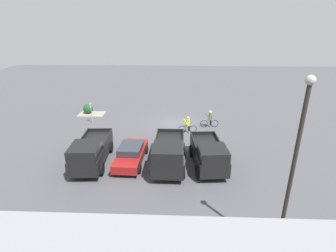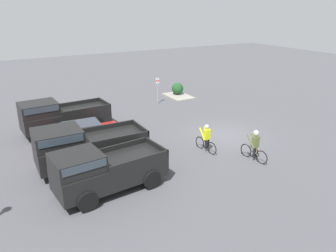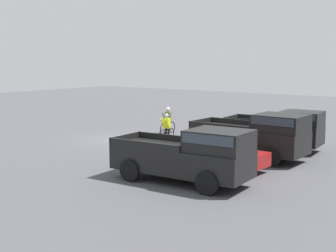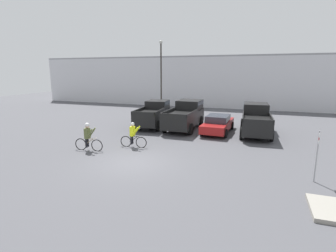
{
  "view_description": "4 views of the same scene",
  "coord_description": "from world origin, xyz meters",
  "px_view_note": "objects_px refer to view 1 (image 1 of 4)",
  "views": [
    {
      "loc": [
        -0.36,
        25.47,
        9.6
      ],
      "look_at": [
        0.49,
        3.99,
        1.2
      ],
      "focal_mm": 28.0,
      "sensor_mm": 36.0,
      "label": 1
    },
    {
      "loc": [
        -15.02,
        12.88,
        7.84
      ],
      "look_at": [
        0.49,
        3.99,
        1.2
      ],
      "focal_mm": 35.0,
      "sensor_mm": 36.0,
      "label": 2
    },
    {
      "loc": [
        20.35,
        18.76,
        4.75
      ],
      "look_at": [
        0.49,
        3.99,
        1.2
      ],
      "focal_mm": 50.0,
      "sensor_mm": 36.0,
      "label": 3
    },
    {
      "loc": [
        6.08,
        -11.7,
        4.7
      ],
      "look_at": [
        0.49,
        3.99,
        1.2
      ],
      "focal_mm": 28.0,
      "sensor_mm": 36.0,
      "label": 4
    }
  ],
  "objects_px": {
    "pickup_truck_0": "(209,154)",
    "fire_lane_sign": "(91,110)",
    "lamppost": "(294,164)",
    "cyclist_1": "(210,119)",
    "sedan_0": "(131,154)",
    "pickup_truck_1": "(169,153)",
    "shrub": "(88,109)",
    "pickup_truck_2": "(90,151)",
    "cyclist_0": "(188,125)"
  },
  "relations": [
    {
      "from": "pickup_truck_1",
      "to": "cyclist_0",
      "type": "xyz_separation_m",
      "value": [
        -1.56,
        -6.5,
        -0.38
      ]
    },
    {
      "from": "sedan_0",
      "to": "cyclist_1",
      "type": "xyz_separation_m",
      "value": [
        -6.56,
        -7.39,
        0.19
      ]
    },
    {
      "from": "sedan_0",
      "to": "cyclist_1",
      "type": "bearing_deg",
      "value": -131.62
    },
    {
      "from": "fire_lane_sign",
      "to": "lamppost",
      "type": "xyz_separation_m",
      "value": [
        -13.29,
        16.11,
        3.24
      ]
    },
    {
      "from": "pickup_truck_0",
      "to": "shrub",
      "type": "xyz_separation_m",
      "value": [
        12.37,
        -11.36,
        -0.43
      ]
    },
    {
      "from": "pickup_truck_1",
      "to": "cyclist_0",
      "type": "relative_size",
      "value": 3.19
    },
    {
      "from": "pickup_truck_1",
      "to": "fire_lane_sign",
      "type": "height_order",
      "value": "fire_lane_sign"
    },
    {
      "from": "pickup_truck_1",
      "to": "cyclist_1",
      "type": "xyz_separation_m",
      "value": [
        -3.77,
        -8.05,
        -0.29
      ]
    },
    {
      "from": "shrub",
      "to": "pickup_truck_0",
      "type": "bearing_deg",
      "value": 137.46
    },
    {
      "from": "pickup_truck_0",
      "to": "pickup_truck_2",
      "type": "bearing_deg",
      "value": 0.06
    },
    {
      "from": "sedan_0",
      "to": "pickup_truck_2",
      "type": "height_order",
      "value": "pickup_truck_2"
    },
    {
      "from": "sedan_0",
      "to": "pickup_truck_2",
      "type": "bearing_deg",
      "value": 13.19
    },
    {
      "from": "pickup_truck_2",
      "to": "shrub",
      "type": "relative_size",
      "value": 5.31
    },
    {
      "from": "cyclist_1",
      "to": "lamppost",
      "type": "distance_m",
      "value": 16.03
    },
    {
      "from": "pickup_truck_0",
      "to": "cyclist_0",
      "type": "height_order",
      "value": "pickup_truck_0"
    },
    {
      "from": "pickup_truck_0",
      "to": "fire_lane_sign",
      "type": "height_order",
      "value": "fire_lane_sign"
    },
    {
      "from": "sedan_0",
      "to": "cyclist_1",
      "type": "distance_m",
      "value": 9.89
    },
    {
      "from": "sedan_0",
      "to": "shrub",
      "type": "relative_size",
      "value": 4.47
    },
    {
      "from": "pickup_truck_2",
      "to": "shrub",
      "type": "distance_m",
      "value": 12.05
    },
    {
      "from": "cyclist_0",
      "to": "lamppost",
      "type": "bearing_deg",
      "value": 104.01
    },
    {
      "from": "pickup_truck_0",
      "to": "pickup_truck_1",
      "type": "distance_m",
      "value": 2.84
    },
    {
      "from": "cyclist_1",
      "to": "lamppost",
      "type": "relative_size",
      "value": 0.23
    },
    {
      "from": "pickup_truck_2",
      "to": "shrub",
      "type": "xyz_separation_m",
      "value": [
        3.97,
        -11.36,
        -0.47
      ]
    },
    {
      "from": "pickup_truck_2",
      "to": "sedan_0",
      "type": "bearing_deg",
      "value": -166.81
    },
    {
      "from": "cyclist_1",
      "to": "fire_lane_sign",
      "type": "relative_size",
      "value": 0.8
    },
    {
      "from": "cyclist_0",
      "to": "lamppost",
      "type": "xyz_separation_m",
      "value": [
        -3.49,
        13.99,
        3.82
      ]
    },
    {
      "from": "cyclist_1",
      "to": "fire_lane_sign",
      "type": "bearing_deg",
      "value": -2.74
    },
    {
      "from": "pickup_truck_1",
      "to": "shrub",
      "type": "xyz_separation_m",
      "value": [
        9.54,
        -11.38,
        -0.49
      ]
    },
    {
      "from": "lamppost",
      "to": "shrub",
      "type": "xyz_separation_m",
      "value": [
        14.59,
        -18.87,
        -3.94
      ]
    },
    {
      "from": "lamppost",
      "to": "shrub",
      "type": "bearing_deg",
      "value": -52.29
    },
    {
      "from": "pickup_truck_0",
      "to": "cyclist_0",
      "type": "distance_m",
      "value": 6.61
    },
    {
      "from": "pickup_truck_1",
      "to": "cyclist_0",
      "type": "height_order",
      "value": "pickup_truck_1"
    },
    {
      "from": "pickup_truck_1",
      "to": "cyclist_1",
      "type": "bearing_deg",
      "value": -115.08
    },
    {
      "from": "cyclist_0",
      "to": "pickup_truck_1",
      "type": "bearing_deg",
      "value": 76.5
    },
    {
      "from": "pickup_truck_0",
      "to": "pickup_truck_2",
      "type": "xyz_separation_m",
      "value": [
        8.41,
        0.01,
        0.03
      ]
    },
    {
      "from": "pickup_truck_2",
      "to": "lamppost",
      "type": "height_order",
      "value": "lamppost"
    },
    {
      "from": "pickup_truck_1",
      "to": "shrub",
      "type": "bearing_deg",
      "value": -50.04
    },
    {
      "from": "pickup_truck_0",
      "to": "sedan_0",
      "type": "xyz_separation_m",
      "value": [
        5.63,
        -0.64,
        -0.42
      ]
    },
    {
      "from": "lamppost",
      "to": "pickup_truck_1",
      "type": "bearing_deg",
      "value": -55.99
    },
    {
      "from": "sedan_0",
      "to": "fire_lane_sign",
      "type": "bearing_deg",
      "value": -55.67
    },
    {
      "from": "pickup_truck_1",
      "to": "shrub",
      "type": "distance_m",
      "value": 14.85
    },
    {
      "from": "pickup_truck_1",
      "to": "shrub",
      "type": "relative_size",
      "value": 5.24
    },
    {
      "from": "pickup_truck_1",
      "to": "fire_lane_sign",
      "type": "bearing_deg",
      "value": -46.34
    },
    {
      "from": "pickup_truck_0",
      "to": "fire_lane_sign",
      "type": "distance_m",
      "value": 14.02
    },
    {
      "from": "cyclist_1",
      "to": "lamppost",
      "type": "xyz_separation_m",
      "value": [
        -1.28,
        15.54,
        3.73
      ]
    },
    {
      "from": "cyclist_1",
      "to": "fire_lane_sign",
      "type": "distance_m",
      "value": 12.03
    },
    {
      "from": "pickup_truck_0",
      "to": "cyclist_1",
      "type": "bearing_deg",
      "value": -96.62
    },
    {
      "from": "pickup_truck_0",
      "to": "cyclist_1",
      "type": "xyz_separation_m",
      "value": [
        -0.93,
        -8.03,
        -0.23
      ]
    },
    {
      "from": "sedan_0",
      "to": "shrub",
      "type": "xyz_separation_m",
      "value": [
        6.74,
        -10.71,
        -0.01
      ]
    },
    {
      "from": "pickup_truck_0",
      "to": "shrub",
      "type": "relative_size",
      "value": 4.8
    }
  ]
}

